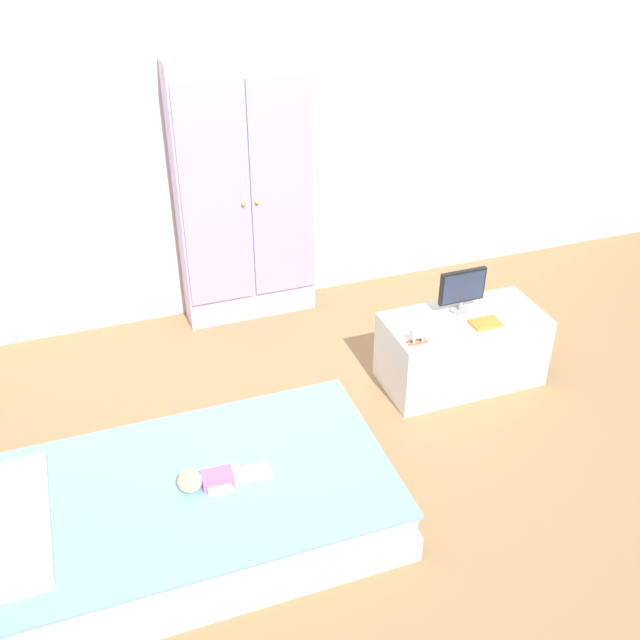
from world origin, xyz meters
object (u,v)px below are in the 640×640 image
at_px(doll, 207,479).
at_px(rocking_horse_toy, 420,333).
at_px(wardrobe, 245,195).
at_px(book_orange, 486,323).
at_px(tv_stand, 462,349).
at_px(bed, 186,510).
at_px(tv_monitor, 462,288).

distance_m(doll, rocking_horse_toy, 1.30).
bearing_deg(wardrobe, doll, -110.62).
relative_size(doll, rocking_horse_toy, 3.14).
relative_size(wardrobe, book_orange, 10.27).
bearing_deg(tv_stand, book_orange, -55.66).
height_order(bed, tv_stand, tv_stand).
distance_m(rocking_horse_toy, book_orange, 0.41).
height_order(doll, rocking_horse_toy, rocking_horse_toy).
bearing_deg(tv_stand, bed, -160.53).
xyz_separation_m(rocking_horse_toy, book_orange, (0.40, 0.03, -0.05)).
height_order(wardrobe, tv_stand, wardrobe).
xyz_separation_m(tv_stand, book_orange, (0.06, -0.09, 0.21)).
height_order(tv_stand, rocking_horse_toy, rocking_horse_toy).
bearing_deg(book_orange, wardrobe, 129.09).
bearing_deg(bed, wardrobe, 66.16).
relative_size(wardrobe, tv_stand, 1.86).
height_order(bed, book_orange, book_orange).
bearing_deg(bed, tv_monitor, 21.61).
distance_m(tv_monitor, book_orange, 0.22).
bearing_deg(doll, tv_stand, 21.47).
bearing_deg(rocking_horse_toy, doll, -158.29).
bearing_deg(tv_monitor, rocking_horse_toy, -149.90).
bearing_deg(book_orange, doll, -162.33).
relative_size(bed, tv_monitor, 6.75).
xyz_separation_m(tv_stand, tv_monitor, (0.00, 0.07, 0.34)).
height_order(doll, book_orange, book_orange).
distance_m(tv_stand, tv_monitor, 0.35).
height_order(bed, doll, doll).
height_order(bed, rocking_horse_toy, rocking_horse_toy).
height_order(bed, wardrobe, wardrobe).
bearing_deg(tv_monitor, tv_stand, -93.07).
xyz_separation_m(doll, wardrobe, (0.64, 1.69, 0.50)).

